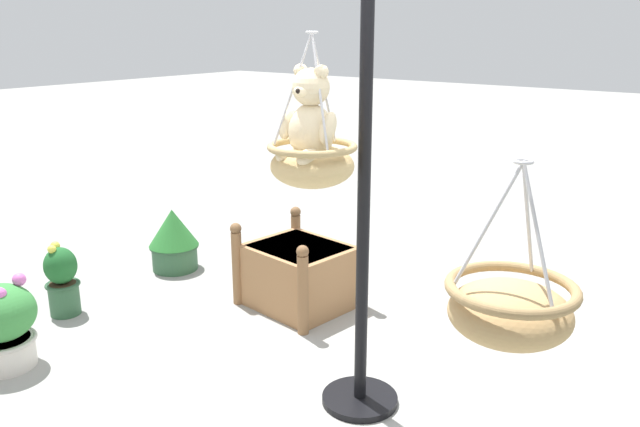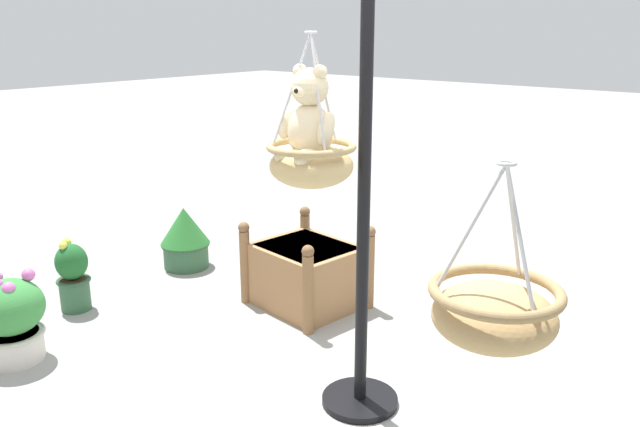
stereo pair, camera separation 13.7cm
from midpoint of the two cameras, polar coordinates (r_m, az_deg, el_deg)
ground_plane at (r=3.94m, az=1.48°, el=-15.87°), size 40.00×40.00×0.00m
display_pole_central at (r=3.53m, az=4.91°, el=-6.54°), size 0.44×0.44×2.37m
hanging_basket_with_teddy at (r=3.21m, az=0.45°, el=4.60°), size 0.45×0.45×0.76m
teddy_bear at (r=3.15m, az=0.20°, el=8.28°), size 0.33×0.29×0.48m
hanging_basket_left_high at (r=2.16m, az=17.10°, el=-8.39°), size 0.43×0.43×0.61m
wooden_planter_box at (r=4.95m, az=-0.42°, el=-5.32°), size 0.90×0.81×0.66m
potted_plant_flowering_red at (r=4.58m, az=-25.13°, el=-8.48°), size 0.44×0.44×0.60m
potted_plant_tall_leafy at (r=5.83m, az=-11.32°, el=-2.08°), size 0.44×0.44×0.56m
potted_plant_conical_shrub at (r=5.20m, az=-20.52°, el=-5.25°), size 0.26×0.26×0.56m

